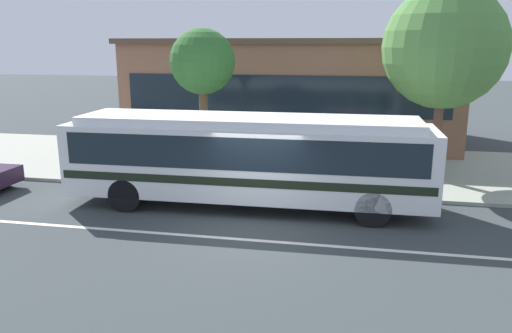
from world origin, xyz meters
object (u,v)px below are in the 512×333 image
(pedestrian_walking_along_curb, at_px, (279,156))
(street_tree_mid_block, at_px, (444,48))
(pedestrian_waiting_near_sign, at_px, (323,153))
(pedestrian_standing_by_tree, at_px, (350,157))
(bus_stop_sign, at_px, (386,147))
(street_tree_near_stop, at_px, (202,63))
(transit_bus, at_px, (248,155))

(pedestrian_walking_along_curb, relative_size, street_tree_mid_block, 0.25)
(pedestrian_waiting_near_sign, height_order, pedestrian_standing_by_tree, pedestrian_standing_by_tree)
(bus_stop_sign, distance_m, street_tree_near_stop, 7.40)
(pedestrian_standing_by_tree, xyz_separation_m, bus_stop_sign, (1.10, -0.75, 0.53))
(bus_stop_sign, distance_m, street_tree_mid_block, 4.25)
(pedestrian_walking_along_curb, relative_size, street_tree_near_stop, 0.31)
(pedestrian_standing_by_tree, bearing_deg, pedestrian_walking_along_curb, -177.41)
(transit_bus, relative_size, bus_stop_sign, 4.50)
(pedestrian_waiting_near_sign, bearing_deg, transit_bus, -123.82)
(pedestrian_waiting_near_sign, distance_m, pedestrian_walking_along_curb, 1.68)
(transit_bus, height_order, street_tree_near_stop, street_tree_near_stop)
(pedestrian_waiting_near_sign, xyz_separation_m, street_tree_mid_block, (3.92, 0.88, 3.65))
(pedestrian_waiting_near_sign, distance_m, street_tree_near_stop, 5.57)
(pedestrian_standing_by_tree, bearing_deg, street_tree_mid_block, 27.43)
(bus_stop_sign, height_order, street_tree_near_stop, street_tree_near_stop)
(pedestrian_waiting_near_sign, height_order, street_tree_near_stop, street_tree_near_stop)
(bus_stop_sign, bearing_deg, street_tree_mid_block, 50.81)
(street_tree_near_stop, bearing_deg, bus_stop_sign, -17.28)
(pedestrian_waiting_near_sign, height_order, bus_stop_sign, bus_stop_sign)
(bus_stop_sign, relative_size, street_tree_near_stop, 0.46)
(transit_bus, xyz_separation_m, pedestrian_walking_along_curb, (0.60, 2.34, -0.53))
(pedestrian_waiting_near_sign, bearing_deg, street_tree_mid_block, 12.59)
(pedestrian_standing_by_tree, distance_m, street_tree_mid_block, 4.91)
(transit_bus, bearing_deg, pedestrian_walking_along_curb, 75.73)
(street_tree_near_stop, bearing_deg, pedestrian_waiting_near_sign, -8.11)
(pedestrian_standing_by_tree, relative_size, street_tree_mid_block, 0.26)
(transit_bus, relative_size, pedestrian_walking_along_curb, 6.57)
(pedestrian_walking_along_curb, xyz_separation_m, street_tree_near_stop, (-3.10, 1.43, 3.08))
(pedestrian_standing_by_tree, bearing_deg, street_tree_near_stop, 166.59)
(transit_bus, relative_size, pedestrian_waiting_near_sign, 6.55)
(transit_bus, distance_m, street_tree_mid_block, 7.86)
(bus_stop_sign, bearing_deg, pedestrian_walking_along_curb, 169.82)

